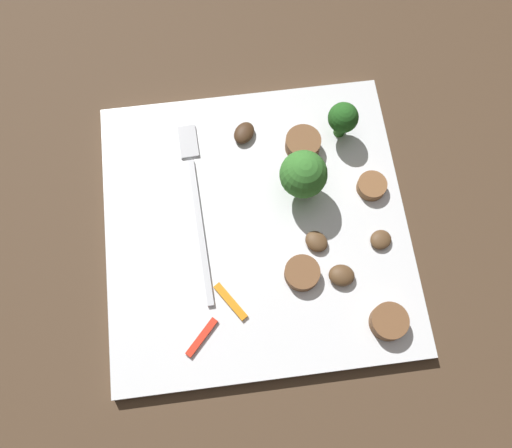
% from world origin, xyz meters
% --- Properties ---
extents(ground_plane, '(1.40, 1.40, 0.00)m').
position_xyz_m(ground_plane, '(0.00, 0.00, 0.00)').
color(ground_plane, '#4C3826').
extents(plate, '(0.28, 0.28, 0.01)m').
position_xyz_m(plate, '(0.00, 0.00, 0.01)').
color(plate, white).
rests_on(plate, ground_plane).
extents(fork, '(0.18, 0.02, 0.00)m').
position_xyz_m(fork, '(0.04, 0.05, 0.01)').
color(fork, silver).
rests_on(fork, plate).
extents(broccoli_floret_0, '(0.04, 0.04, 0.06)m').
position_xyz_m(broccoli_floret_0, '(0.03, -0.05, 0.05)').
color(broccoli_floret_0, '#408630').
rests_on(broccoli_floret_0, plate).
extents(broccoli_floret_1, '(0.03, 0.03, 0.04)m').
position_xyz_m(broccoli_floret_1, '(0.09, -0.09, 0.04)').
color(broccoli_floret_1, '#296420').
rests_on(broccoli_floret_1, plate).
extents(sausage_slice_0, '(0.03, 0.03, 0.01)m').
position_xyz_m(sausage_slice_0, '(0.02, -0.11, 0.02)').
color(sausage_slice_0, brown).
rests_on(sausage_slice_0, plate).
extents(sausage_slice_1, '(0.04, 0.04, 0.01)m').
position_xyz_m(sausage_slice_1, '(-0.05, -0.04, 0.02)').
color(sausage_slice_1, brown).
rests_on(sausage_slice_1, plate).
extents(sausage_slice_2, '(0.04, 0.04, 0.01)m').
position_xyz_m(sausage_slice_2, '(-0.11, -0.10, 0.02)').
color(sausage_slice_2, brown).
rests_on(sausage_slice_2, plate).
extents(sausage_slice_3, '(0.04, 0.04, 0.02)m').
position_xyz_m(sausage_slice_3, '(0.07, -0.06, 0.02)').
color(sausage_slice_3, brown).
rests_on(sausage_slice_3, plate).
extents(mushroom_0, '(0.03, 0.03, 0.01)m').
position_xyz_m(mushroom_0, '(-0.03, -0.11, 0.02)').
color(mushroom_0, brown).
rests_on(mushroom_0, plate).
extents(mushroom_1, '(0.02, 0.03, 0.01)m').
position_xyz_m(mushroom_1, '(-0.06, -0.07, 0.02)').
color(mushroom_1, brown).
rests_on(mushroom_1, plate).
extents(mushroom_2, '(0.03, 0.03, 0.01)m').
position_xyz_m(mushroom_2, '(0.09, -0.00, 0.02)').
color(mushroom_2, '#422B19').
rests_on(mushroom_2, plate).
extents(mushroom_3, '(0.03, 0.03, 0.01)m').
position_xyz_m(mushroom_3, '(-0.03, -0.05, 0.02)').
color(mushroom_3, brown).
rests_on(mushroom_3, plate).
extents(pepper_strip_0, '(0.03, 0.03, 0.00)m').
position_xyz_m(pepper_strip_0, '(-0.10, 0.06, 0.01)').
color(pepper_strip_0, red).
rests_on(pepper_strip_0, plate).
extents(pepper_strip_1, '(0.04, 0.03, 0.00)m').
position_xyz_m(pepper_strip_1, '(-0.07, 0.03, 0.01)').
color(pepper_strip_1, orange).
rests_on(pepper_strip_1, plate).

